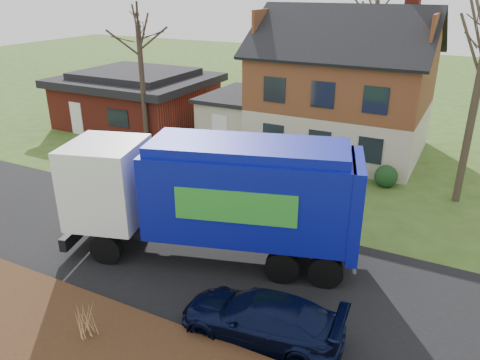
% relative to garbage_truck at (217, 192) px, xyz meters
% --- Properties ---
extents(ground, '(120.00, 120.00, 0.00)m').
position_rel_garbage_truck_xyz_m(ground, '(-1.53, -0.46, -2.51)').
color(ground, '#344E1A').
rests_on(ground, ground).
extents(road, '(80.00, 7.00, 0.02)m').
position_rel_garbage_truck_xyz_m(road, '(-1.53, -0.46, -2.50)').
color(road, black).
rests_on(road, ground).
extents(mulch_verge, '(80.00, 3.50, 0.30)m').
position_rel_garbage_truck_xyz_m(mulch_verge, '(-1.53, -5.76, -2.36)').
color(mulch_verge, black).
rests_on(mulch_verge, ground).
extents(main_house, '(12.95, 8.95, 9.26)m').
position_rel_garbage_truck_xyz_m(main_house, '(-0.04, 13.45, 1.52)').
color(main_house, beige).
rests_on(main_house, ground).
extents(ranch_house, '(9.80, 8.20, 3.70)m').
position_rel_garbage_truck_xyz_m(ranch_house, '(-13.53, 12.54, -0.70)').
color(ranch_house, maroon).
rests_on(ranch_house, ground).
extents(garbage_truck, '(10.52, 5.48, 4.36)m').
position_rel_garbage_truck_xyz_m(garbage_truck, '(0.00, 0.00, 0.00)').
color(garbage_truck, black).
rests_on(garbage_truck, ground).
extents(silver_sedan, '(4.31, 2.29, 1.35)m').
position_rel_garbage_truck_xyz_m(silver_sedan, '(-6.01, 4.00, -1.84)').
color(silver_sedan, '#B5B9BE').
rests_on(silver_sedan, ground).
extents(navy_wagon, '(4.70, 2.26, 1.32)m').
position_rel_garbage_truck_xyz_m(navy_wagon, '(3.14, -3.13, -1.85)').
color(navy_wagon, black).
rests_on(navy_wagon, ground).
extents(tree_front_west, '(3.29, 3.29, 9.77)m').
position_rel_garbage_truck_xyz_m(tree_front_west, '(-9.75, 8.56, 5.54)').
color(tree_front_west, '#392B22').
rests_on(tree_front_west, ground).
extents(grass_clump_mid, '(0.39, 0.32, 1.08)m').
position_rel_garbage_truck_xyz_m(grass_clump_mid, '(-0.91, -5.47, -1.67)').
color(grass_clump_mid, tan).
rests_on(grass_clump_mid, mulch_verge).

